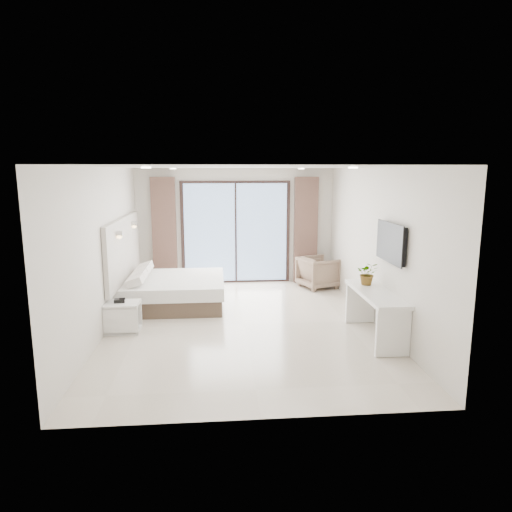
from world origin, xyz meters
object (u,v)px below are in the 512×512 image
object	(u,v)px
bed	(173,291)
nightstand	(123,317)
armchair	(318,271)
console_desk	(376,304)

from	to	relation	value
bed	nightstand	bearing A→B (deg)	-114.89
nightstand	armchair	world-z (taller)	armchair
nightstand	bed	bearing A→B (deg)	65.46
bed	nightstand	size ratio (longest dim) A/B	3.57
bed	nightstand	world-z (taller)	bed
armchair	nightstand	bearing A→B (deg)	102.87
console_desk	bed	bearing A→B (deg)	147.62
bed	nightstand	xyz separation A→B (m)	(-0.69, -1.49, -0.04)
bed	console_desk	xyz separation A→B (m)	(3.37, -2.14, 0.28)
nightstand	console_desk	distance (m)	4.12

